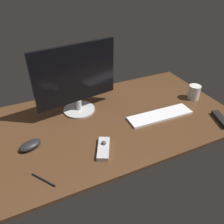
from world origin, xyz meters
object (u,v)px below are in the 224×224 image
at_px(pen, 43,180).
at_px(keyboard, 160,115).
at_px(coffee_mug, 194,92).
at_px(media_remote, 104,148).
at_px(computer_mouse, 30,145).
at_px(monitor, 76,79).
at_px(tv_remote, 221,119).

bearing_deg(pen, keyboard, 68.77).
distance_m(keyboard, coffee_mug, 0.35).
distance_m(keyboard, media_remote, 0.46).
relative_size(computer_mouse, media_remote, 0.69).
bearing_deg(monitor, pen, -132.35).
bearing_deg(tv_remote, media_remote, 103.93).
bearing_deg(pen, tv_remote, 54.23).
bearing_deg(monitor, media_remote, -98.32).
height_order(computer_mouse, coffee_mug, coffee_mug).
xyz_separation_m(tv_remote, pen, (-1.06, 0.00, -0.01)).
relative_size(tv_remote, coffee_mug, 1.67).
xyz_separation_m(monitor, media_remote, (0.00, -0.40, -0.21)).
xyz_separation_m(computer_mouse, media_remote, (0.34, -0.17, -0.01)).
relative_size(keyboard, coffee_mug, 4.22).
height_order(monitor, pen, monitor).
bearing_deg(keyboard, media_remote, -161.66).
height_order(keyboard, media_remote, media_remote).
relative_size(monitor, coffee_mug, 5.22).
bearing_deg(keyboard, coffee_mug, 16.25).
height_order(monitor, tv_remote, monitor).
distance_m(computer_mouse, coffee_mug, 1.11).
height_order(computer_mouse, media_remote, media_remote).
distance_m(monitor, tv_remote, 0.90).
bearing_deg(coffee_mug, tv_remote, -96.60).
bearing_deg(keyboard, monitor, 149.69).
relative_size(computer_mouse, coffee_mug, 1.18).
bearing_deg(coffee_mug, media_remote, -164.43).
height_order(computer_mouse, pen, computer_mouse).
distance_m(monitor, pen, 0.61).
bearing_deg(pen, computer_mouse, 149.24).
distance_m(media_remote, coffee_mug, 0.80).
bearing_deg(monitor, tv_remote, -40.83).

